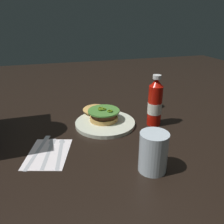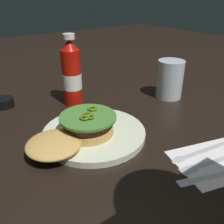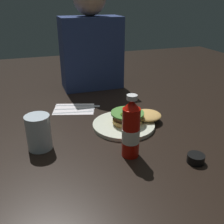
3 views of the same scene
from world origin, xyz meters
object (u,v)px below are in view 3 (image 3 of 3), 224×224
(butter_knife, at_px, (80,105))
(fork_utensil, at_px, (78,108))
(condiment_cup, at_px, (196,159))
(spoon_utensil, at_px, (80,111))
(ketchup_bottle, at_px, (131,130))
(diner_person, at_px, (91,44))
(napkin, at_px, (74,109))
(dinner_plate, at_px, (124,125))
(water_glass, at_px, (39,132))
(burger_sandwich, at_px, (135,117))

(butter_knife, bearing_deg, fork_utensil, -119.40)
(condiment_cup, xyz_separation_m, spoon_utensil, (-0.27, 0.50, -0.01))
(ketchup_bottle, relative_size, diner_person, 0.38)
(condiment_cup, relative_size, napkin, 0.30)
(fork_utensil, bearing_deg, dinner_plate, -59.34)
(water_glass, relative_size, butter_knife, 0.59)
(condiment_cup, relative_size, spoon_utensil, 0.30)
(ketchup_bottle, height_order, napkin, ketchup_bottle)
(fork_utensil, bearing_deg, water_glass, -123.41)
(burger_sandwich, height_order, condiment_cup, burger_sandwich)
(napkin, xyz_separation_m, diner_person, (0.17, 0.30, 0.24))
(ketchup_bottle, height_order, fork_utensil, ketchup_bottle)
(dinner_plate, distance_m, spoon_utensil, 0.24)
(condiment_cup, bearing_deg, butter_knife, 113.67)
(condiment_cup, distance_m, fork_utensil, 0.60)
(diner_person, bearing_deg, butter_knife, -115.66)
(dinner_plate, height_order, burger_sandwich, burger_sandwich)
(burger_sandwich, relative_size, water_glass, 1.80)
(napkin, distance_m, spoon_utensil, 0.05)
(spoon_utensil, xyz_separation_m, diner_person, (0.15, 0.34, 0.24))
(condiment_cup, xyz_separation_m, diner_person, (-0.12, 0.84, 0.23))
(burger_sandwich, distance_m, ketchup_bottle, 0.24)
(fork_utensil, xyz_separation_m, diner_person, (0.15, 0.30, 0.24))
(diner_person, bearing_deg, fork_utensil, -116.08)
(ketchup_bottle, xyz_separation_m, condiment_cup, (0.18, -0.10, -0.08))
(condiment_cup, xyz_separation_m, napkin, (-0.29, 0.54, -0.01))
(ketchup_bottle, bearing_deg, butter_knife, 98.38)
(burger_sandwich, distance_m, fork_utensil, 0.30)
(ketchup_bottle, distance_m, butter_knife, 0.48)
(dinner_plate, bearing_deg, water_glass, -170.15)
(dinner_plate, height_order, napkin, dinner_plate)
(spoon_utensil, xyz_separation_m, butter_knife, (0.02, 0.07, -0.00))
(water_glass, height_order, fork_utensil, water_glass)
(napkin, bearing_deg, condiment_cup, -62.14)
(burger_sandwich, xyz_separation_m, diner_person, (-0.04, 0.53, 0.21))
(condiment_cup, bearing_deg, ketchup_bottle, 149.96)
(ketchup_bottle, distance_m, spoon_utensil, 0.41)
(diner_person, bearing_deg, dinner_plate, -90.88)
(fork_utensil, bearing_deg, diner_person, 63.92)
(napkin, bearing_deg, dinner_plate, -56.66)
(condiment_cup, distance_m, spoon_utensil, 0.57)
(dinner_plate, relative_size, burger_sandwich, 1.13)
(water_glass, bearing_deg, condiment_cup, -28.01)
(dinner_plate, relative_size, condiment_cup, 4.53)
(ketchup_bottle, distance_m, condiment_cup, 0.22)
(butter_knife, bearing_deg, dinner_plate, -65.70)
(water_glass, xyz_separation_m, diner_person, (0.34, 0.59, 0.18))
(spoon_utensil, relative_size, butter_knife, 0.90)
(burger_sandwich, bearing_deg, napkin, 131.87)
(burger_sandwich, bearing_deg, spoon_utensil, 135.16)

